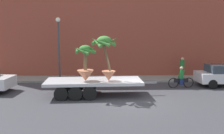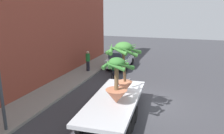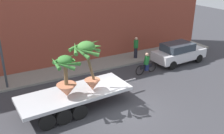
% 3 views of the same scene
% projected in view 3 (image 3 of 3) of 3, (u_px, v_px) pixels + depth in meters
% --- Properties ---
extents(ground_plane, '(60.00, 60.00, 0.00)m').
position_uv_depth(ground_plane, '(124.00, 108.00, 13.54)').
color(ground_plane, '#38383D').
extents(sidewalk, '(24.00, 2.20, 0.15)m').
position_uv_depth(sidewalk, '(81.00, 68.00, 18.45)').
color(sidewalk, gray).
rests_on(sidewalk, ground).
extents(building_facade, '(24.00, 1.20, 9.50)m').
position_uv_depth(building_facade, '(69.00, 0.00, 18.03)').
color(building_facade, brown).
rests_on(building_facade, ground).
extents(flatbed_trailer, '(6.94, 2.55, 0.98)m').
position_uv_depth(flatbed_trailer, '(70.00, 97.00, 13.14)').
color(flatbed_trailer, '#B7BABF').
rests_on(flatbed_trailer, ground).
extents(potted_palm_rear, '(1.72, 1.77, 2.71)m').
position_uv_depth(potted_palm_rear, '(89.00, 62.00, 12.69)').
color(potted_palm_rear, '#C17251').
rests_on(potted_palm_rear, flatbed_trailer).
extents(potted_palm_middle, '(1.43, 1.49, 2.17)m').
position_uv_depth(potted_palm_middle, '(66.00, 78.00, 12.37)').
color(potted_palm_middle, '#C17251').
rests_on(potted_palm_middle, flatbed_trailer).
extents(cyclist, '(1.84, 0.37, 1.54)m').
position_uv_depth(cyclist, '(146.00, 64.00, 17.56)').
color(cyclist, black).
rests_on(cyclist, ground).
extents(parked_car, '(4.27, 1.95, 1.58)m').
position_uv_depth(parked_car, '(179.00, 52.00, 19.39)').
color(parked_car, silver).
rests_on(parked_car, ground).
extents(pedestrian_near_gate, '(0.36, 0.36, 1.71)m').
position_uv_depth(pedestrian_near_gate, '(136.00, 47.00, 19.90)').
color(pedestrian_near_gate, black).
rests_on(pedestrian_near_gate, sidewalk).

